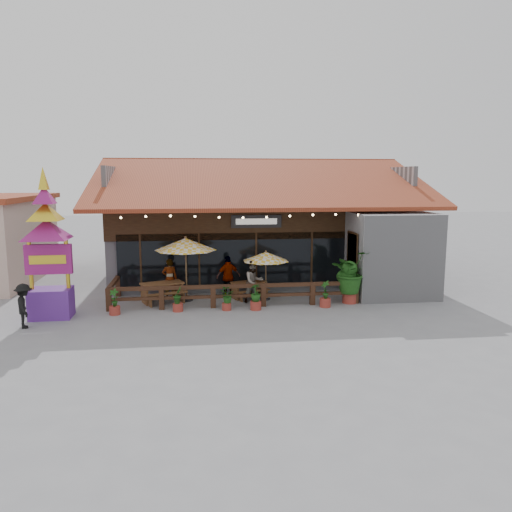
{
  "coord_description": "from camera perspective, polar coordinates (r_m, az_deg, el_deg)",
  "views": [
    {
      "loc": [
        -3.16,
        -19.69,
        5.1
      ],
      "look_at": [
        -0.55,
        1.5,
        1.72
      ],
      "focal_mm": 35.0,
      "sensor_mm": 36.0,
      "label": 1
    }
  ],
  "objects": [
    {
      "name": "picnic_table_left",
      "position": [
        20.95,
        -10.67,
        -3.71
      ],
      "size": [
        2.1,
        1.97,
        0.81
      ],
      "color": "brown",
      "rests_on": "ground"
    },
    {
      "name": "planter_d",
      "position": [
        19.37,
        -0.03,
        -4.73
      ],
      "size": [
        0.51,
        0.51,
        1.04
      ],
      "color": "maroon",
      "rests_on": "ground"
    },
    {
      "name": "ground",
      "position": [
        20.58,
        2.04,
        -5.36
      ],
      "size": [
        100.0,
        100.0,
        0.0
      ],
      "primitive_type": "plane",
      "color": "gray",
      "rests_on": "ground"
    },
    {
      "name": "picnic_table_right",
      "position": [
        21.31,
        -0.86,
        -3.55
      ],
      "size": [
        1.78,
        1.66,
        0.7
      ],
      "color": "brown",
      "rests_on": "ground"
    },
    {
      "name": "planter_b",
      "position": [
        19.4,
        -8.94,
        -5.01
      ],
      "size": [
        0.43,
        0.45,
        0.97
      ],
      "color": "maroon",
      "rests_on": "ground"
    },
    {
      "name": "diner_c",
      "position": [
        21.44,
        -3.19,
        -2.35
      ],
      "size": [
        1.11,
        0.67,
        1.78
      ],
      "primitive_type": "imported",
      "rotation": [
        0.0,
        0.0,
        3.38
      ],
      "color": "#392412",
      "rests_on": "ground"
    },
    {
      "name": "umbrella_left",
      "position": [
        20.65,
        -8.04,
        1.31
      ],
      "size": [
        2.73,
        2.73,
        2.72
      ],
      "color": "brown",
      "rests_on": "ground"
    },
    {
      "name": "restaurant_building",
      "position": [
        26.68,
        0.39,
        2.77
      ],
      "size": [
        15.5,
        14.73,
        6.09
      ],
      "color": "#A7A6AB",
      "rests_on": "ground"
    },
    {
      "name": "diner_b",
      "position": [
        20.44,
        -0.26,
        -2.95
      ],
      "size": [
        1.03,
        0.93,
        1.74
      ],
      "primitive_type": "imported",
      "rotation": [
        0.0,
        0.0,
        0.39
      ],
      "color": "#392412",
      "rests_on": "ground"
    },
    {
      "name": "diner_a",
      "position": [
        21.41,
        -9.84,
        -2.56
      ],
      "size": [
        0.65,
        0.44,
        1.72
      ],
      "primitive_type": "imported",
      "rotation": [
        0.0,
        0.0,
        3.19
      ],
      "color": "#392412",
      "rests_on": "ground"
    },
    {
      "name": "planter_a",
      "position": [
        19.46,
        -15.87,
        -5.28
      ],
      "size": [
        0.4,
        0.4,
        0.99
      ],
      "color": "maroon",
      "rests_on": "ground"
    },
    {
      "name": "thai_sign_tower",
      "position": [
        19.38,
        -22.79,
        2.4
      ],
      "size": [
        2.23,
        2.23,
        5.88
      ],
      "color": "#602893",
      "rests_on": "ground"
    },
    {
      "name": "patio_railing",
      "position": [
        19.95,
        -4.25,
        -4.02
      ],
      "size": [
        10.0,
        2.6,
        0.92
      ],
      "color": "#432418",
      "rests_on": "ground"
    },
    {
      "name": "pedestrian",
      "position": [
        18.77,
        -24.99,
        -5.2
      ],
      "size": [
        0.89,
        1.13,
        1.54
      ],
      "primitive_type": "imported",
      "rotation": [
        0.0,
        0.0,
        1.93
      ],
      "color": "black",
      "rests_on": "ground"
    },
    {
      "name": "umbrella_right",
      "position": [
        20.71,
        1.13,
        -0.09
      ],
      "size": [
        2.57,
        2.57,
        2.1
      ],
      "color": "brown",
      "rests_on": "ground"
    },
    {
      "name": "planter_e",
      "position": [
        20.0,
        7.92,
        -4.54
      ],
      "size": [
        0.44,
        0.45,
        1.07
      ],
      "color": "maroon",
      "rests_on": "ground"
    },
    {
      "name": "planter_c",
      "position": [
        19.36,
        -3.38,
        -4.78
      ],
      "size": [
        0.67,
        0.63,
        0.88
      ],
      "color": "maroon",
      "rests_on": "ground"
    },
    {
      "name": "tropical_plant",
      "position": [
        20.63,
        10.73,
        -1.9
      ],
      "size": [
        2.07,
        2.0,
        2.19
      ],
      "color": "maroon",
      "rests_on": "ground"
    }
  ]
}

